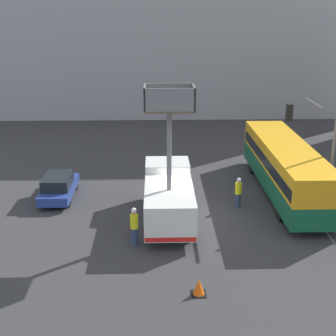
{
  "coord_description": "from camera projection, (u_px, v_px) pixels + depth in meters",
  "views": [
    {
      "loc": [
        -1.33,
        -23.0,
        10.75
      ],
      "look_at": [
        -0.68,
        0.75,
        2.66
      ],
      "focal_mm": 50.0,
      "sensor_mm": 36.0,
      "label": 1
    }
  ],
  "objects": [
    {
      "name": "ground_plane",
      "position": [
        181.0,
        219.0,
        25.26
      ],
      "size": [
        120.0,
        120.0,
        0.0
      ],
      "primitive_type": "plane",
      "color": "#333335"
    },
    {
      "name": "building_backdrop_far",
      "position": [
        167.0,
        11.0,
        49.11
      ],
      "size": [
        44.0,
        10.0,
        21.12
      ],
      "color": "#9E9EA3",
      "rests_on": "ground_plane"
    },
    {
      "name": "utility_truck",
      "position": [
        168.0,
        193.0,
        24.61
      ],
      "size": [
        2.46,
        6.79,
        7.38
      ],
      "color": "silver",
      "rests_on": "ground_plane"
    },
    {
      "name": "city_bus",
      "position": [
        285.0,
        165.0,
        28.17
      ],
      "size": [
        2.61,
        12.36,
        3.12
      ],
      "rotation": [
        0.0,
        0.0,
        1.5
      ],
      "color": "#145638",
      "rests_on": "ground_plane"
    },
    {
      "name": "traffic_light_pole",
      "position": [
        318.0,
        136.0,
        25.62
      ],
      "size": [
        2.9,
        2.65,
        6.23
      ],
      "color": "slate",
      "rests_on": "ground_plane"
    },
    {
      "name": "road_worker_near_truck",
      "position": [
        134.0,
        226.0,
        22.21
      ],
      "size": [
        0.38,
        0.38,
        1.92
      ],
      "rotation": [
        0.0,
        0.0,
        0.38
      ],
      "color": "navy",
      "rests_on": "ground_plane"
    },
    {
      "name": "road_worker_directing",
      "position": [
        238.0,
        192.0,
        26.54
      ],
      "size": [
        0.38,
        0.38,
        1.76
      ],
      "rotation": [
        0.0,
        0.0,
        5.59
      ],
      "color": "navy",
      "rests_on": "ground_plane"
    },
    {
      "name": "traffic_cone_near_truck",
      "position": [
        199.0,
        287.0,
        18.48
      ],
      "size": [
        0.6,
        0.6,
        0.69
      ],
      "color": "black",
      "rests_on": "ground_plane"
    },
    {
      "name": "parked_car_curbside",
      "position": [
        58.0,
        187.0,
        27.79
      ],
      "size": [
        1.76,
        4.3,
        1.47
      ],
      "color": "navy",
      "rests_on": "ground_plane"
    }
  ]
}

